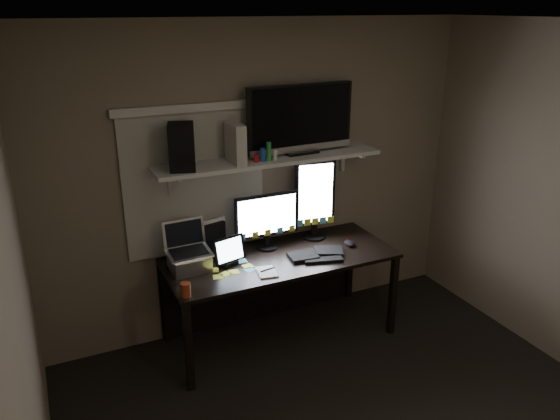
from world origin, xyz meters
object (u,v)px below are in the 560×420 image
monitor_landscape (267,221)px  tablet (229,251)px  cup (186,290)px  tv (300,119)px  keyboard (316,254)px  monitor_portrait (315,199)px  game_console (235,143)px  speaker (182,147)px  desk (274,270)px  laptop (189,248)px  mouse (349,243)px

monitor_landscape → tablet: (-0.38, -0.16, -0.12)m
tablet → cup: tablet is taller
tv → keyboard: bearing=-94.5°
keyboard → tablet: bearing=-175.6°
tablet → tv: 1.15m
monitor_portrait → tv: 0.69m
cup → game_console: bearing=40.1°
tv → monitor_portrait: bearing=-7.7°
tablet → speaker: speaker is taller
desk → tablet: 0.51m
laptop → speaker: speaker is taller
monitor_portrait → tv: bearing=-178.0°
cup → game_console: 1.12m
cup → game_console: size_ratio=0.34×
desk → speaker: size_ratio=5.49×
mouse → speaker: 1.58m
laptop → cup: laptop is taller
tablet → game_console: (0.13, 0.14, 0.78)m
cup → game_console: game_console is taller
desk → tv: 1.23m
desk → mouse: mouse is taller
laptop → cup: bearing=-112.0°
tablet → laptop: size_ratio=0.73×
monitor_landscape → tv: (0.31, 0.04, 0.78)m
desk → tablet: bearing=-167.4°
speaker → tv: bearing=19.5°
laptop → game_console: (0.43, 0.11, 0.72)m
mouse → cup: size_ratio=1.14×
desk → tv: size_ratio=2.02×
speaker → keyboard: bearing=-0.0°
desk → game_console: bearing=170.1°
monitor_portrait → speaker: (-1.10, -0.04, 0.57)m
desk → monitor_portrait: size_ratio=2.62×
mouse → game_console: 1.26m
monitor_portrait → cup: (-1.26, -0.52, -0.29)m
laptop → speaker: size_ratio=1.09×
monitor_landscape → speaker: (-0.65, -0.02, 0.68)m
monitor_landscape → laptop: size_ratio=1.50×
cup → tv: bearing=25.3°
tablet → monitor_portrait: bearing=-0.9°
monitor_landscape → monitor_portrait: (0.45, 0.03, 0.11)m
keyboard → tv: 1.06m
keyboard → tablet: (-0.68, 0.13, 0.10)m
desk → tablet: tablet is taller
mouse → tablet: tablet is taller
desk → laptop: laptop is taller
tablet → speaker: size_ratio=0.80×
monitor_portrait → game_console: size_ratio=2.33×
desk → cup: 0.97m
keyboard → speaker: (-0.95, 0.27, 0.90)m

